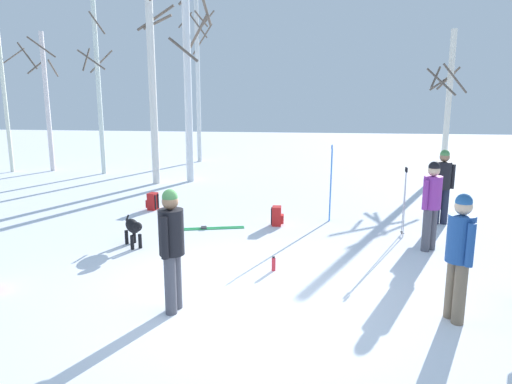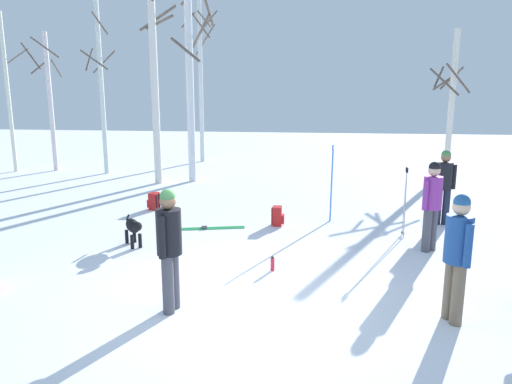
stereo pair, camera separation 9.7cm
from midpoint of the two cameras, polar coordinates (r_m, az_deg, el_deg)
name	(u,v)px [view 1 (the left image)]	position (r m, az deg, el deg)	size (l,w,h in m)	color
ground_plane	(242,295)	(7.16, -2.09, -12.40)	(60.00, 60.00, 0.00)	white
person_0	(460,250)	(6.58, 23.10, -6.45)	(0.34, 0.50, 1.72)	#72604C
person_1	(443,182)	(11.43, 21.50, 1.15)	(0.52, 0.34, 1.72)	#1E2338
person_3	(432,200)	(9.39, 20.28, -0.94)	(0.41, 0.38, 1.72)	#4C4C56
person_4	(172,243)	(6.44, -10.63, -6.07)	(0.34, 0.52, 1.72)	#4C4C56
dog	(133,228)	(9.47, -14.97, -4.20)	(0.59, 0.74, 0.57)	black
ski_pair_planted_1	(331,183)	(11.07, 8.83, 1.04)	(0.06, 0.24, 1.79)	blue
ski_pair_lying_0	(206,228)	(10.51, -6.37, -4.41)	(1.68, 0.60, 0.05)	green
ski_poles_0	(404,200)	(10.20, 17.32, -0.91)	(0.07, 0.21, 1.46)	#B2B2BC
backpack_0	(153,201)	(12.41, -12.67, -1.13)	(0.32, 0.29, 0.44)	red
backpack_2	(277,216)	(10.68, 2.31, -2.95)	(0.29, 0.26, 0.44)	red
water_bottle_0	(274,264)	(8.03, 1.80, -8.73)	(0.07, 0.07, 0.25)	red
birch_tree_0	(4,91)	(20.15, -28.45, 10.76)	(1.65, 1.66, 5.88)	silver
birch_tree_1	(46,99)	(19.73, -24.25, 10.28)	(1.48, 1.38, 5.19)	silver
birch_tree_2	(98,85)	(18.37, -18.76, 12.23)	(1.00, 1.02, 6.33)	silver
birch_tree_3	(151,61)	(15.85, -12.75, 15.27)	(1.28, 1.08, 7.76)	silver
birch_tree_4	(198,75)	(20.83, -7.20, 13.89)	(1.45, 1.29, 6.99)	silver
birch_tree_5	(188,69)	(16.00, -8.41, 14.52)	(1.22, 1.45, 7.13)	silver
birch_tree_6	(448,100)	(19.05, 22.14, 10.35)	(1.40, 1.63, 5.23)	silver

